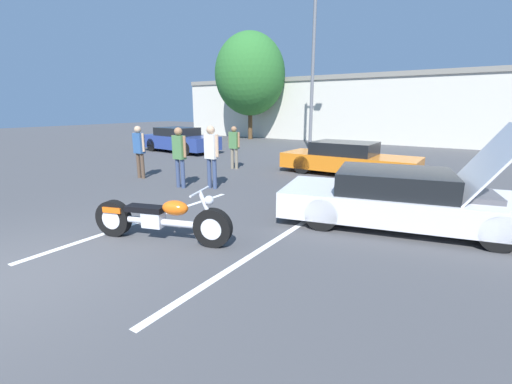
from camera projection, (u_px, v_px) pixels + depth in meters
name	position (u px, v px, depth m)	size (l,w,h in m)	color
ground_plane	(6.00, 278.00, 4.73)	(80.00, 80.00, 0.00)	#474749
parking_stripe_foreground	(147.00, 219.00, 7.21)	(0.12, 5.14, 0.01)	white
parking_stripe_middle	(262.00, 249.00, 5.70)	(0.12, 5.14, 0.01)	white
far_building	(391.00, 107.00, 22.84)	(32.00, 4.20, 4.40)	beige
light_pole	(314.00, 65.00, 18.19)	(1.21, 0.28, 8.25)	slate
tree_background	(250.00, 74.00, 24.38)	(5.00, 5.00, 7.46)	brown
motorcycle	(160.00, 219.00, 5.98)	(2.53, 1.04, 0.97)	black
show_car_hood_open	(403.00, 199.00, 6.73)	(4.93, 2.79, 2.03)	silver
parked_car_right_row	(348.00, 159.00, 11.96)	(4.62, 1.75, 1.13)	orange
parked_car_left_row	(179.00, 140.00, 18.07)	(4.64, 2.12, 1.27)	navy
spectator_near_motorcycle	(139.00, 147.00, 11.20)	(0.52, 0.23, 1.72)	brown
spectator_by_show_car	(179.00, 152.00, 9.82)	(0.52, 0.23, 1.75)	#38476B
spectator_midground	(234.00, 144.00, 12.93)	(0.52, 0.21, 1.61)	gray
spectator_far_lot	(211.00, 151.00, 9.72)	(0.52, 0.24, 1.80)	#38476B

